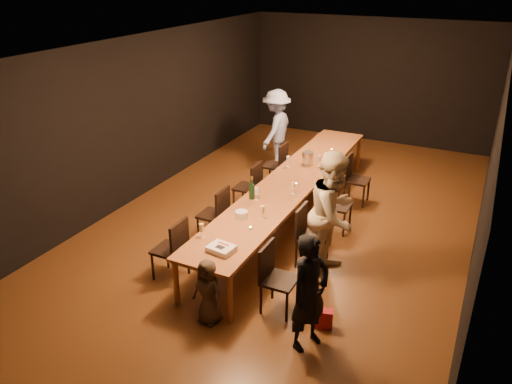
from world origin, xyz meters
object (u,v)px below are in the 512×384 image
at_px(chair_right_2, 338,205).
at_px(woman_birthday, 309,293).
at_px(chair_right_1, 313,237).
at_px(birthday_cake, 221,249).
at_px(chair_right_0, 280,279).
at_px(champagne_bottle, 252,188).
at_px(chair_left_3, 274,165).
at_px(chair_left_2, 247,187).
at_px(woman_tan, 333,214).
at_px(chair_left_0, 169,249).
at_px(man_blue, 276,129).
at_px(chair_left_1, 213,214).
at_px(plate_stack, 241,214).
at_px(chair_right_3, 358,180).
at_px(ice_bucket, 308,158).
at_px(table, 291,183).
at_px(child, 208,292).

relative_size(chair_right_2, woman_birthday, 0.64).
relative_size(chair_right_1, birthday_cake, 2.59).
relative_size(chair_right_0, champagne_bottle, 2.48).
bearing_deg(woman_birthday, chair_left_3, 53.87).
bearing_deg(chair_left_2, woman_tan, -121.81).
bearing_deg(woman_birthday, champagne_bottle, 66.23).
bearing_deg(chair_left_0, woman_tan, -59.90).
bearing_deg(man_blue, birthday_cake, 15.14).
relative_size(chair_left_1, chair_left_2, 1.00).
relative_size(chair_left_0, plate_stack, 5.03).
xyz_separation_m(chair_right_3, woman_tan, (0.30, -2.44, 0.46)).
height_order(woman_tan, birthday_cake, woman_tan).
distance_m(woman_birthday, ice_bucket, 3.96).
xyz_separation_m(chair_right_3, champagne_bottle, (-1.13, -2.14, 0.47)).
height_order(table, chair_right_1, chair_right_1).
bearing_deg(chair_right_2, chair_right_0, -0.00).
relative_size(child, champagne_bottle, 2.36).
xyz_separation_m(chair_right_3, birthday_cake, (-0.77, -3.73, 0.32)).
bearing_deg(chair_right_3, chair_right_2, -0.00).
height_order(chair_right_3, child, chair_right_3).
bearing_deg(champagne_bottle, chair_right_0, -52.25).
relative_size(woman_birthday, ice_bucket, 6.21).
xyz_separation_m(table, chair_left_2, (-0.85, 0.00, -0.24)).
bearing_deg(woman_birthday, chair_left_2, 63.12).
xyz_separation_m(chair_right_0, chair_right_3, (0.00, 3.60, 0.00)).
bearing_deg(chair_left_2, chair_right_0, -144.69).
height_order(woman_tan, man_blue, woman_tan).
distance_m(woman_tan, child, 2.08).
bearing_deg(woman_birthday, table, 51.03).
height_order(chair_left_0, chair_left_1, same).
relative_size(chair_left_1, woman_birthday, 0.64).
bearing_deg(chair_right_2, chair_left_1, -54.78).
relative_size(champagne_bottle, ice_bucket, 1.60).
distance_m(table, chair_right_2, 0.88).
relative_size(chair_right_3, man_blue, 0.54).
distance_m(chair_left_1, plate_stack, 0.89).
xyz_separation_m(table, woman_birthday, (1.41, -2.85, 0.03)).
height_order(chair_left_2, champagne_bottle, champagne_bottle).
bearing_deg(chair_left_3, ice_bucket, -113.07).
bearing_deg(chair_right_3, chair_left_1, -35.31).
distance_m(chair_left_3, woman_birthday, 4.64).
bearing_deg(ice_bucket, birthday_cake, -88.29).
height_order(chair_right_1, woman_tan, woman_tan).
bearing_deg(chair_right_3, woman_birthday, 7.86).
relative_size(table, plate_stack, 32.43).
bearing_deg(chair_left_3, table, -144.69).
relative_size(woman_tan, child, 2.10).
bearing_deg(chair_right_2, plate_stack, -31.40).
bearing_deg(chair_right_0, chair_left_1, -125.22).
xyz_separation_m(chair_right_1, woman_birthday, (0.56, -1.65, 0.26)).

